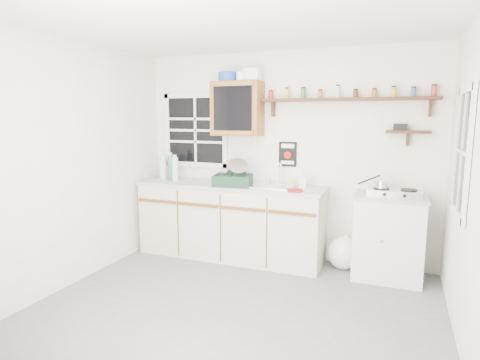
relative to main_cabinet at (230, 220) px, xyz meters
The scene contains 18 objects.
room 1.63m from the main_cabinet, 65.77° to the right, with size 3.64×3.24×2.54m.
main_cabinet is the anchor object (origin of this frame).
right_cabinet 1.84m from the main_cabinet, ahead, with size 0.73×0.57×0.91m.
sink 0.71m from the main_cabinet, ahead, with size 0.52×0.44×0.29m.
upper_cabinet 1.37m from the main_cabinet, 76.32° to the left, with size 0.60×0.32×0.65m.
upper_cabinet_clutter 1.75m from the main_cabinet, 75.02° to the left, with size 0.53×0.24×0.14m.
spice_shelf 1.98m from the main_cabinet, ahead, with size 1.91×0.18×0.35m.
secondary_shelf 2.25m from the main_cabinet, ahead, with size 0.45×0.16×0.24m.
warning_sign 1.08m from the main_cabinet, 24.36° to the left, with size 0.22×0.02×0.30m.
window_back 1.28m from the main_cabinet, 155.10° to the left, with size 0.93×0.03×0.98m.
window_right 2.68m from the main_cabinet, 17.55° to the right, with size 0.03×0.78×1.08m.
water_bottles 1.06m from the main_cabinet, behind, with size 0.29×0.13×0.35m.
dish_rack 0.58m from the main_cabinet, 48.64° to the right, with size 0.49×0.41×0.33m.
soap_bottle 1.04m from the main_cabinet, ahead, with size 0.09×0.09×0.19m, color silver.
rag 0.99m from the main_cabinet, 13.19° to the right, with size 0.16×0.14×0.02m, color maroon.
hotplate 1.93m from the main_cabinet, ahead, with size 0.55×0.31×0.08m.
saucepan 1.82m from the main_cabinet, ahead, with size 0.33×0.21×0.15m.
trash_bag 1.40m from the main_cabinet, ahead, with size 0.39×0.35×0.45m.
Camera 1 is at (1.30, -3.12, 1.74)m, focal length 30.00 mm.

